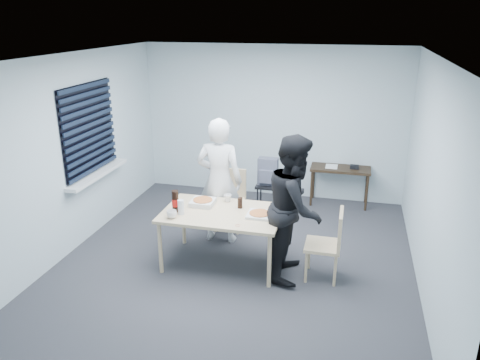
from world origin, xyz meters
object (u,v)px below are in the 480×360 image
(stool, at_px, (267,191))
(mug_a, at_px, (172,214))
(dining_table, at_px, (222,216))
(chair_far, at_px, (231,195))
(mug_b, at_px, (228,198))
(backpack, at_px, (268,172))
(chair_right, at_px, (330,240))
(person_white, at_px, (219,181))
(soda_bottle, at_px, (175,202))
(side_table, at_px, (340,172))
(person_black, at_px, (295,207))

(stool, bearing_deg, mug_a, -110.81)
(dining_table, relative_size, chair_far, 1.67)
(mug_a, relative_size, mug_b, 1.23)
(backpack, bearing_deg, chair_right, -58.12)
(chair_far, distance_m, mug_b, 0.82)
(mug_a, distance_m, mug_b, 0.85)
(person_white, xyz_separation_m, soda_bottle, (-0.34, -0.79, -0.03))
(backpack, bearing_deg, mug_a, -110.67)
(dining_table, bearing_deg, chair_far, 99.66)
(mug_b, bearing_deg, side_table, 55.95)
(chair_right, xyz_separation_m, side_table, (0.01, 2.44, 0.06))
(chair_far, bearing_deg, mug_b, -77.87)
(soda_bottle, bearing_deg, person_white, 66.36)
(chair_right, bearing_deg, backpack, 121.61)
(backpack, relative_size, soda_bottle, 1.57)
(soda_bottle, bearing_deg, chair_right, 2.58)
(stool, xyz_separation_m, soda_bottle, (-0.82, -1.89, 0.48))
(mug_a, height_order, mug_b, mug_a)
(backpack, bearing_deg, person_black, -69.30)
(side_table, distance_m, stool, 1.29)
(person_white, bearing_deg, dining_table, 108.92)
(dining_table, xyz_separation_m, person_white, (-0.23, 0.66, 0.22))
(person_white, xyz_separation_m, backpack, (0.48, 1.09, -0.19))
(person_white, height_order, soda_bottle, person_white)
(dining_table, relative_size, mug_a, 12.07)
(chair_far, relative_size, stool, 1.83)
(stool, height_order, mug_b, mug_b)
(backpack, bearing_deg, person_white, -113.31)
(dining_table, height_order, person_white, person_white)
(chair_right, bearing_deg, dining_table, 178.22)
(person_white, bearing_deg, person_black, 149.10)
(chair_right, bearing_deg, chair_far, 143.07)
(stool, relative_size, soda_bottle, 1.76)
(mug_b, bearing_deg, mug_a, -127.37)
(side_table, bearing_deg, backpack, -149.51)
(person_white, distance_m, person_black, 1.32)
(person_black, xyz_separation_m, mug_b, (-0.93, 0.37, -0.12))
(backpack, xyz_separation_m, soda_bottle, (-0.82, -1.87, 0.16))
(dining_table, height_order, side_table, dining_table)
(backpack, bearing_deg, side_table, 30.75)
(person_black, height_order, mug_b, person_black)
(chair_far, relative_size, mug_a, 7.24)
(chair_right, xyz_separation_m, person_white, (-1.58, 0.70, 0.37))
(chair_right, bearing_deg, stool, 121.42)
(person_white, relative_size, soda_bottle, 6.39)
(dining_table, distance_m, person_white, 0.73)
(person_black, relative_size, mug_a, 14.39)
(chair_far, bearing_deg, mug_a, -103.75)
(stool, bearing_deg, chair_right, -58.58)
(dining_table, distance_m, mug_b, 0.37)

